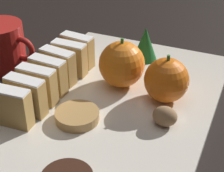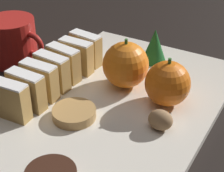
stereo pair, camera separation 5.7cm
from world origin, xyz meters
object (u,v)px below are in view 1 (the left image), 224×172
Objects in this scene: walnut at (165,116)px; orange_far at (166,80)px; orange_near at (122,64)px; coffee_mug at (0,46)px.

orange_far is at bearing 105.54° from walnut.
orange_near is at bearing 141.35° from walnut.
walnut is at bearing -11.17° from coffee_mug.
coffee_mug is at bearing 168.83° from walnut.
coffee_mug is at bearing 179.60° from orange_far.
coffee_mug reaches higher than walnut.
walnut is (0.02, -0.06, -0.02)m from orange_far.
walnut is at bearing -74.46° from orange_far.
orange_near is at bearing 3.09° from coffee_mug.
orange_near reaches higher than orange_far.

